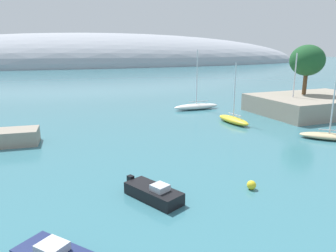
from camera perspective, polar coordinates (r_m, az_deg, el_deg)
name	(u,v)px	position (r m, az deg, el deg)	size (l,w,h in m)	color
shore_outcrop	(314,104)	(54.19, 24.75, 3.59)	(18.08, 12.58, 2.65)	gray
tree_clump_shore	(307,61)	(54.35, 23.70, 10.71)	(5.23, 5.23, 7.63)	brown
distant_ridge	(107,65)	(200.69, -10.93, 10.77)	(278.84, 81.55, 36.93)	#999EA8
sailboat_red_near_shore	(292,111)	(51.37, 21.30, 2.57)	(7.41, 4.26, 9.07)	red
sailboat_white_mid_mooring	(196,106)	(52.13, 5.11, 3.58)	(7.80, 1.97, 9.53)	white
sailboat_sand_outer_mooring	(329,135)	(39.00, 26.94, -1.53)	(5.81, 5.48, 8.34)	#C6B284
sailboat_yellow_end_of_line	(233,120)	(43.15, 11.64, 1.14)	(2.00, 6.12, 7.95)	yellow
motorboat_black_alongside_breakwater	(153,193)	(21.48, -2.65, -11.87)	(3.20, 4.64, 1.21)	black
mooring_buoy_yellow	(251,185)	(23.62, 14.75, -10.20)	(0.65, 0.65, 0.65)	yellow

